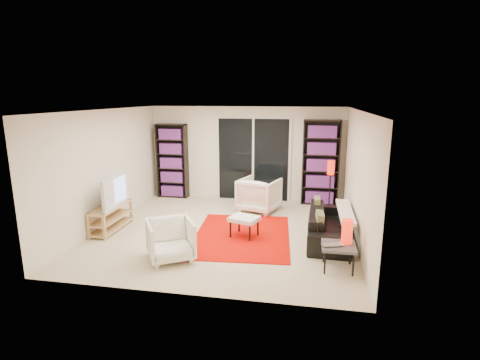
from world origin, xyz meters
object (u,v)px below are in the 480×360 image
(side_table, at_px, (339,248))
(ottoman, at_px, (244,220))
(armchair_front, at_px, (171,240))
(bookshelf_left, at_px, (172,161))
(floor_lamp, at_px, (331,174))
(tv_stand, at_px, (111,217))
(armchair_back, at_px, (259,195))
(sofa, at_px, (330,224))
(bookshelf_right, at_px, (321,163))

(side_table, bearing_deg, ottoman, 146.88)
(armchair_front, height_order, side_table, armchair_front)
(bookshelf_left, xyz_separation_m, floor_lamp, (4.06, -0.58, -0.07))
(armchair_front, bearing_deg, tv_stand, 115.41)
(bookshelf_left, relative_size, armchair_back, 2.25)
(armchair_front, distance_m, floor_lamp, 4.23)
(sofa, relative_size, floor_lamp, 1.62)
(tv_stand, bearing_deg, bookshelf_left, 82.83)
(sofa, height_order, ottoman, sofa)
(ottoman, bearing_deg, floor_lamp, 49.51)
(sofa, bearing_deg, floor_lamp, -0.33)
(bookshelf_left, relative_size, sofa, 0.99)
(sofa, xyz_separation_m, side_table, (0.07, -1.28, 0.07))
(bookshelf_right, relative_size, sofa, 1.07)
(bookshelf_left, height_order, floor_lamp, bookshelf_left)
(bookshelf_left, bearing_deg, tv_stand, -97.17)
(bookshelf_left, height_order, bookshelf_right, bookshelf_right)
(tv_stand, height_order, ottoman, tv_stand)
(armchair_back, relative_size, floor_lamp, 0.72)
(armchair_back, bearing_deg, sofa, 153.02)
(bookshelf_left, height_order, armchair_back, bookshelf_left)
(sofa, distance_m, side_table, 1.28)
(tv_stand, relative_size, floor_lamp, 0.97)
(ottoman, bearing_deg, tv_stand, -177.74)
(bookshelf_left, bearing_deg, bookshelf_right, -0.00)
(side_table, bearing_deg, tv_stand, 167.31)
(bookshelf_left, bearing_deg, sofa, -30.77)
(bookshelf_right, xyz_separation_m, armchair_front, (-2.50, -3.78, -0.71))
(sofa, bearing_deg, armchair_front, 120.11)
(bookshelf_left, xyz_separation_m, armchair_front, (1.35, -3.78, -0.64))
(bookshelf_right, bearing_deg, floor_lamp, -69.79)
(bookshelf_right, relative_size, floor_lamp, 1.74)
(sofa, height_order, armchair_back, armchair_back)
(tv_stand, relative_size, sofa, 0.60)
(ottoman, relative_size, side_table, 1.21)
(sofa, bearing_deg, side_table, -174.68)
(bookshelf_right, bearing_deg, tv_stand, -147.53)
(armchair_front, distance_m, side_table, 2.71)
(sofa, relative_size, armchair_front, 2.66)
(bookshelf_left, relative_size, floor_lamp, 1.61)
(bookshelf_left, relative_size, tv_stand, 1.66)
(bookshelf_right, xyz_separation_m, sofa, (0.14, -2.37, -0.76))
(side_table, xyz_separation_m, floor_lamp, (0.00, 3.07, 0.54))
(ottoman, bearing_deg, side_table, -33.12)
(tv_stand, distance_m, floor_lamp, 4.91)
(bookshelf_left, distance_m, floor_lamp, 4.11)
(armchair_back, height_order, armchair_front, armchair_back)
(side_table, distance_m, floor_lamp, 3.12)
(floor_lamp, bearing_deg, bookshelf_left, 171.85)
(floor_lamp, bearing_deg, ottoman, -130.49)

